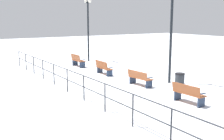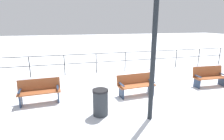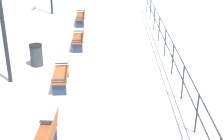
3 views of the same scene
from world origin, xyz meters
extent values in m
plane|color=white|center=(0.00, 0.00, 0.00)|extent=(80.00, 80.00, 0.00)
cube|color=brown|center=(0.07, -7.32, 0.43)|extent=(0.53, 1.70, 0.04)
cube|color=brown|center=(-0.16, -7.33, 0.66)|extent=(0.19, 1.69, 0.43)
cube|color=#23334C|center=(0.11, -8.06, 0.22)|extent=(0.41, 0.07, 0.43)
cube|color=#23334C|center=(0.03, -6.58, 0.22)|extent=(0.41, 0.07, 0.43)
cube|color=#23334C|center=(0.13, -8.06, 0.55)|extent=(0.41, 0.09, 0.04)
cube|color=#23334C|center=(0.05, -6.58, 0.55)|extent=(0.41, 0.09, 0.04)
cube|color=brown|center=(-0.12, -3.66, 0.44)|extent=(0.54, 1.49, 0.04)
cube|color=brown|center=(-0.36, -3.67, 0.66)|extent=(0.17, 1.47, 0.41)
cube|color=#23334C|center=(-0.10, -4.29, 0.22)|extent=(0.43, 0.07, 0.44)
cube|color=#23334C|center=(-0.15, -3.03, 0.22)|extent=(0.43, 0.07, 0.44)
cube|color=#23334C|center=(-0.08, -4.29, 0.56)|extent=(0.43, 0.09, 0.04)
cube|color=#23334C|center=(-0.13, -3.03, 0.56)|extent=(0.43, 0.09, 0.04)
cube|color=brown|center=(0.13, 0.00, 0.42)|extent=(0.58, 1.54, 0.04)
cube|color=brown|center=(-0.12, -0.01, 0.64)|extent=(0.19, 1.52, 0.39)
cube|color=#23334C|center=(0.17, -0.66, 0.21)|extent=(0.45, 0.08, 0.42)
cube|color=#23334C|center=(0.09, 0.66, 0.21)|extent=(0.45, 0.08, 0.42)
cube|color=#23334C|center=(0.19, -0.66, 0.54)|extent=(0.45, 0.10, 0.04)
cube|color=#23334C|center=(0.11, 0.66, 0.54)|extent=(0.45, 0.10, 0.04)
cube|color=brown|center=(-0.17, 3.67, 0.67)|extent=(0.19, 1.54, 0.47)
cube|color=#23334C|center=(0.02, 2.99, 0.21)|extent=(0.40, 0.07, 0.42)
cube|color=#23334C|center=(0.04, 2.99, 0.54)|extent=(0.40, 0.09, 0.04)
cylinder|color=black|center=(1.92, -0.33, 2.57)|extent=(0.14, 0.14, 5.14)
cylinder|color=#26282D|center=(-3.74, -9.89, 0.56)|extent=(0.05, 0.05, 1.13)
cylinder|color=#26282D|center=(-3.74, -8.09, 0.56)|extent=(0.05, 0.05, 1.13)
cylinder|color=#26282D|center=(-3.74, -6.30, 0.56)|extent=(0.05, 0.05, 1.13)
cylinder|color=#26282D|center=(-3.74, -4.50, 0.56)|extent=(0.05, 0.05, 1.13)
cylinder|color=#26282D|center=(-3.74, -2.70, 0.56)|extent=(0.05, 0.05, 1.13)
cylinder|color=#26282D|center=(-3.74, -0.90, 0.56)|extent=(0.05, 0.05, 1.13)
cylinder|color=#26282D|center=(-3.74, 0.90, 0.56)|extent=(0.05, 0.05, 1.13)
cylinder|color=#26282D|center=(-3.74, 2.70, 0.56)|extent=(0.05, 0.05, 1.13)
cylinder|color=#26282D|center=(-3.74, 0.00, 1.13)|extent=(0.04, 19.78, 0.04)
cylinder|color=#26282D|center=(-3.74, 0.00, 0.62)|extent=(0.04, 19.78, 0.04)
cylinder|color=#2D3338|center=(1.28, -1.73, 0.40)|extent=(0.47, 0.47, 0.79)
cylinder|color=black|center=(1.28, -1.73, 0.82)|extent=(0.50, 0.50, 0.06)
camera|label=1|loc=(-9.16, -11.73, 3.60)|focal=45.34mm
camera|label=2|loc=(6.36, -2.78, 2.83)|focal=28.73mm
camera|label=3|loc=(-1.53, 9.95, 5.09)|focal=53.19mm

